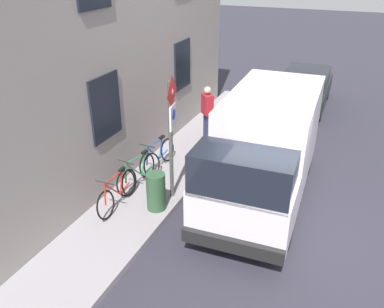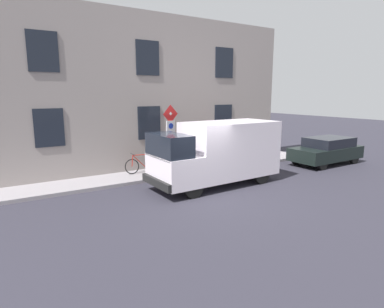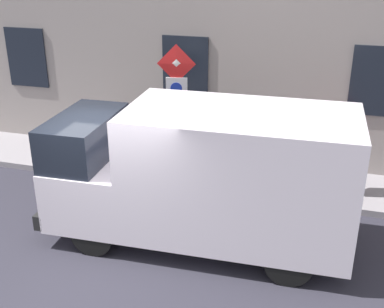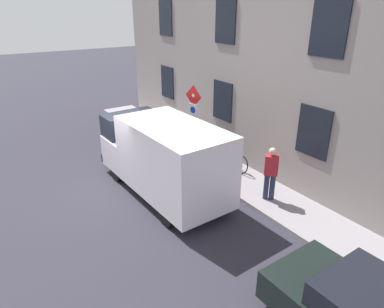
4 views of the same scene
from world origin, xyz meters
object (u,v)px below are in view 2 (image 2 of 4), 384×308
at_px(pedestrian, 227,145).
at_px(litter_bin, 156,166).
at_px(sign_post_stacked, 170,130).
at_px(delivery_van, 218,152).
at_px(bicycle_green, 163,162).
at_px(bicycle_blue, 181,159).
at_px(parked_hatchback, 327,150).
at_px(bicycle_red, 143,164).

height_order(pedestrian, litter_bin, pedestrian).
distance_m(sign_post_stacked, delivery_van, 2.33).
bearing_deg(delivery_van, litter_bin, -51.61).
bearing_deg(bicycle_green, delivery_van, 117.06).
bearing_deg(delivery_van, pedestrian, -136.30).
distance_m(bicycle_blue, bicycle_green, 0.99).
bearing_deg(bicycle_green, parked_hatchback, 169.38).
height_order(parked_hatchback, bicycle_green, parked_hatchback).
xyz_separation_m(bicycle_blue, bicycle_red, (-0.00, 1.98, 0.00)).
bearing_deg(bicycle_green, pedestrian, 179.13).
height_order(bicycle_blue, litter_bin, litter_bin).
height_order(parked_hatchback, bicycle_blue, parked_hatchback).
relative_size(delivery_van, parked_hatchback, 1.34).
relative_size(bicycle_red, pedestrian, 1.00).
bearing_deg(bicycle_green, sign_post_stacked, 91.82).
bearing_deg(bicycle_blue, parked_hatchback, 163.08).
relative_size(sign_post_stacked, bicycle_red, 1.69).
height_order(bicycle_red, pedestrian, pedestrian).
distance_m(delivery_van, parked_hatchback, 7.14).
bearing_deg(parked_hatchback, sign_post_stacked, -12.77).
distance_m(delivery_van, bicycle_blue, 3.03).
relative_size(sign_post_stacked, litter_bin, 3.21).
xyz_separation_m(delivery_van, bicycle_blue, (2.92, 0.00, -0.82)).
height_order(sign_post_stacked, litter_bin, sign_post_stacked).
bearing_deg(bicycle_red, bicycle_green, 178.35).
height_order(sign_post_stacked, parked_hatchback, sign_post_stacked).
relative_size(bicycle_blue, bicycle_green, 1.00).
bearing_deg(bicycle_blue, pedestrian, 171.50).
xyz_separation_m(bicycle_red, litter_bin, (-0.87, -0.25, 0.08)).
bearing_deg(pedestrian, bicycle_red, -141.48).
distance_m(bicycle_green, pedestrian, 3.42).
xyz_separation_m(parked_hatchback, bicycle_red, (2.77, 9.10, -0.22)).
height_order(parked_hatchback, bicycle_red, parked_hatchback).
relative_size(parked_hatchback, bicycle_green, 2.34).
xyz_separation_m(sign_post_stacked, bicycle_blue, (1.01, -1.11, -1.58)).
xyz_separation_m(bicycle_green, litter_bin, (-0.87, 0.74, 0.08)).
bearing_deg(parked_hatchback, delivery_van, 0.50).
xyz_separation_m(bicycle_green, bicycle_red, (-0.00, 0.99, 0.00)).
distance_m(sign_post_stacked, litter_bin, 1.63).
distance_m(delivery_van, bicycle_green, 3.19).
height_order(sign_post_stacked, pedestrian, sign_post_stacked).
xyz_separation_m(delivery_van, pedestrian, (2.38, -2.33, -0.26)).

